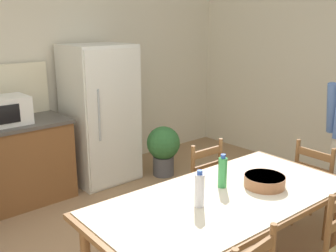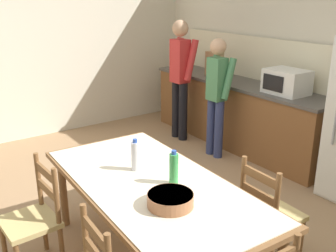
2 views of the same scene
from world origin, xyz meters
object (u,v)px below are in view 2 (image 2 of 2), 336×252
bottle_off_centre (174,168)px  person_at_counter (217,92)px  microwave (287,82)px  bottle_near_centre (135,156)px  dining_table (152,190)px  chair_side_far_right (269,214)px  chair_side_near_left (34,219)px  person_at_sink (180,74)px  serving_bowl (170,199)px  paper_bag (214,64)px

bottle_off_centre → person_at_counter: 2.37m
microwave → bottle_near_centre: bearing=-79.2°
person_at_counter → dining_table: bearing=-143.8°
bottle_near_centre → dining_table: bearing=-2.3°
chair_side_far_right → chair_side_near_left: (-1.02, -1.57, 0.00)m
microwave → person_at_sink: bearing=-161.7°
dining_table → serving_bowl: size_ratio=6.72×
serving_bowl → person_at_sink: (-2.60, 2.05, 0.19)m
bottle_off_centre → microwave: bearing=109.9°
bottle_off_centre → paper_bag: bearing=132.9°
microwave → serving_bowl: 2.79m
paper_bag → chair_side_far_right: size_ratio=0.40×
paper_bag → person_at_counter: bearing=-38.8°
microwave → dining_table: (0.73, -2.46, -0.41)m
microwave → chair_side_far_right: bearing=-53.5°
bottle_near_centre → chair_side_far_right: 1.17m
chair_side_far_right → person_at_counter: (-1.92, 1.15, 0.45)m
bottle_off_centre → person_at_counter: person_at_counter is taller
chair_side_near_left → person_at_sink: size_ratio=0.52×
chair_side_far_right → chair_side_near_left: bearing=59.7°
paper_bag → dining_table: bearing=-50.0°
dining_table → bottle_off_centre: (0.11, 0.12, 0.19)m
microwave → person_at_counter: size_ratio=0.32×
microwave → chair_side_near_left: microwave is taller
person_at_counter → bottle_off_centre: bearing=-139.9°
bottle_near_centre → serving_bowl: (0.63, -0.10, -0.07)m
chair_side_near_left → paper_bag: bearing=112.8°
bottle_off_centre → person_at_sink: (-2.35, 1.83, 0.12)m
chair_side_far_right → bottle_near_centre: bearing=47.8°
microwave → paper_bag: bearing=-179.7°
paper_bag → serving_bowl: paper_bag is taller
paper_bag → bottle_near_centre: (1.79, -2.44, -0.24)m
microwave → paper_bag: paper_bag is taller
microwave → chair_side_far_right: microwave is taller
dining_table → person_at_sink: bearing=138.8°
microwave → chair_side_near_left: bearing=-86.1°
person_at_counter → bottle_near_centre: bearing=-149.1°
chair_side_far_right → dining_table: bearing=59.8°
serving_bowl → person_at_counter: person_at_counter is taller
paper_bag → bottle_off_centre: bearing=-47.1°
chair_side_far_right → person_at_sink: person_at_sink is taller
microwave → serving_bowl: (1.10, -2.55, -0.29)m
microwave → bottle_near_centre: microwave is taller
serving_bowl → chair_side_far_right: bearing=80.9°
chair_side_far_right → person_at_counter: person_at_counter is taller
dining_table → chair_side_near_left: bearing=-123.0°
bottle_near_centre → person_at_counter: (-1.15, 1.93, 0.02)m
dining_table → serving_bowl: serving_bowl is taller
microwave → person_at_sink: 1.59m
bottle_near_centre → microwave: bearing=100.8°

